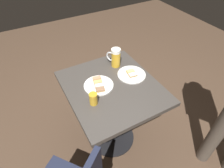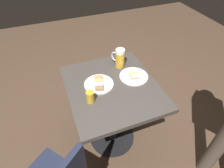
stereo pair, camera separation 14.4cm
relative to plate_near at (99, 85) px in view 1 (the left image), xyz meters
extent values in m
plane|color=#4C3828|center=(0.09, -0.05, -0.72)|extent=(6.00, 6.00, 0.00)
cylinder|color=black|center=(0.09, -0.05, -0.71)|extent=(0.44, 0.44, 0.01)
cylinder|color=black|center=(0.09, -0.05, -0.37)|extent=(0.09, 0.09, 0.68)
cube|color=#423D38|center=(0.09, -0.05, -0.03)|extent=(0.69, 0.77, 0.04)
cylinder|color=white|center=(0.00, 0.00, 0.00)|extent=(0.23, 0.23, 0.01)
cube|color=#9E7547|center=(-0.02, -0.06, 0.01)|extent=(0.07, 0.05, 0.01)
cube|color=#997051|center=(-0.02, -0.06, 0.02)|extent=(0.07, 0.05, 0.01)
cube|color=#9E7547|center=(-0.01, -0.02, 0.01)|extent=(0.07, 0.05, 0.01)
cube|color=white|center=(-0.01, -0.02, 0.02)|extent=(0.07, 0.05, 0.01)
cube|color=#9E7547|center=(0.01, 0.02, 0.01)|extent=(0.07, 0.05, 0.01)
cube|color=#E5B266|center=(0.01, 0.02, 0.02)|extent=(0.07, 0.05, 0.01)
cube|color=#9E7547|center=(0.02, 0.06, 0.01)|extent=(0.07, 0.05, 0.01)
cube|color=#EA8E66|center=(0.02, 0.06, 0.02)|extent=(0.07, 0.05, 0.01)
cylinder|color=white|center=(0.29, -0.01, 0.00)|extent=(0.23, 0.23, 0.01)
cube|color=#9E7547|center=(0.30, 0.01, 0.01)|extent=(0.07, 0.05, 0.01)
cube|color=#EFE07A|center=(0.30, 0.01, 0.02)|extent=(0.07, 0.05, 0.01)
cube|color=#9E7547|center=(0.29, -0.03, 0.01)|extent=(0.07, 0.05, 0.01)
cube|color=white|center=(0.29, -0.03, 0.02)|extent=(0.07, 0.05, 0.01)
cylinder|color=gold|center=(0.24, 0.16, 0.06)|extent=(0.08, 0.08, 0.14)
cylinder|color=white|center=(0.24, 0.16, 0.14)|extent=(0.08, 0.08, 0.03)
torus|color=silver|center=(0.22, 0.21, 0.07)|extent=(0.06, 0.09, 0.09)
cylinder|color=gold|center=(-0.11, -0.14, 0.04)|extent=(0.06, 0.06, 0.09)
cylinder|color=#51473D|center=(0.73, -0.64, -0.29)|extent=(0.11, 0.11, 0.87)
camera|label=1|loc=(-0.42, -0.98, 0.98)|focal=30.38mm
camera|label=2|loc=(-0.29, -1.04, 0.98)|focal=30.38mm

